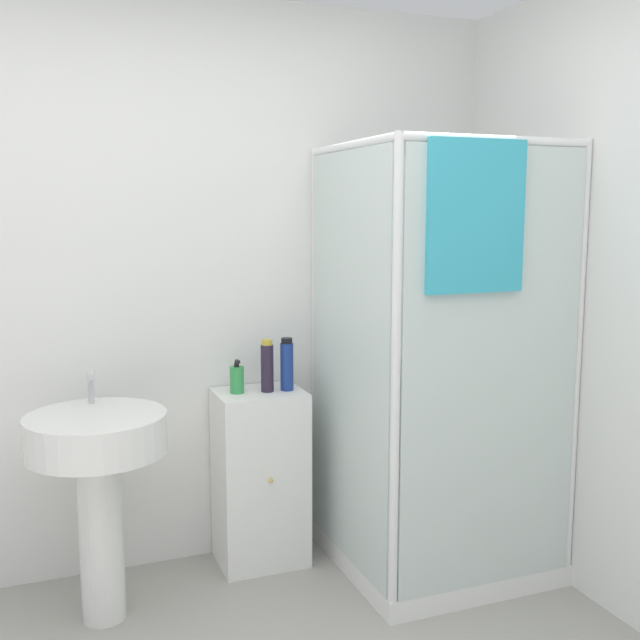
% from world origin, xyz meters
% --- Properties ---
extents(wall_back, '(6.40, 0.06, 2.50)m').
position_xyz_m(wall_back, '(0.00, 1.70, 1.25)').
color(wall_back, white).
rests_on(wall_back, ground_plane).
extents(shower_enclosure, '(0.86, 0.89, 1.87)m').
position_xyz_m(shower_enclosure, '(1.18, 1.16, 0.52)').
color(shower_enclosure, white).
rests_on(shower_enclosure, ground_plane).
extents(vanity_cabinet, '(0.39, 0.32, 0.79)m').
position_xyz_m(vanity_cabinet, '(0.50, 1.51, 0.40)').
color(vanity_cabinet, white).
rests_on(vanity_cabinet, ground_plane).
extents(sink, '(0.53, 0.53, 0.96)m').
position_xyz_m(sink, '(-0.21, 1.27, 0.62)').
color(sink, white).
rests_on(sink, ground_plane).
extents(soap_dispenser, '(0.06, 0.06, 0.15)m').
position_xyz_m(soap_dispenser, '(0.40, 1.52, 0.86)').
color(soap_dispenser, green).
rests_on(soap_dispenser, vanity_cabinet).
extents(shampoo_bottle_tall_black, '(0.06, 0.06, 0.23)m').
position_xyz_m(shampoo_bottle_tall_black, '(0.54, 1.50, 0.91)').
color(shampoo_bottle_tall_black, '#281E33').
rests_on(shampoo_bottle_tall_black, vanity_cabinet).
extents(shampoo_bottle_blue, '(0.06, 0.06, 0.24)m').
position_xyz_m(shampoo_bottle_blue, '(0.62, 1.49, 0.91)').
color(shampoo_bottle_blue, navy).
rests_on(shampoo_bottle_blue, vanity_cabinet).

